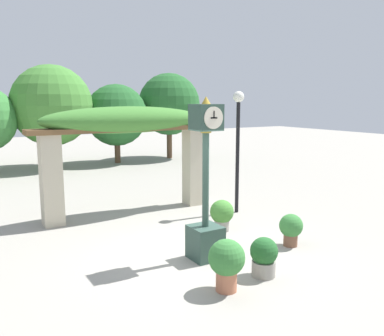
{
  "coord_description": "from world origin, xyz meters",
  "views": [
    {
      "loc": [
        -4.0,
        -6.57,
        3.02
      ],
      "look_at": [
        0.04,
        0.22,
        1.71
      ],
      "focal_mm": 38.0,
      "sensor_mm": 36.0,
      "label": 1
    }
  ],
  "objects_px": {
    "pedestal_clock": "(206,196)",
    "potted_plant_far_left": "(264,256)",
    "potted_plant_far_right": "(222,214)",
    "potted_plant_near_left": "(227,261)",
    "potted_plant_near_right": "(291,228)",
    "lamp_post": "(238,131)"
  },
  "relations": [
    {
      "from": "pedestal_clock",
      "to": "potted_plant_near_right",
      "type": "bearing_deg",
      "value": -10.02
    },
    {
      "from": "potted_plant_near_left",
      "to": "lamp_post",
      "type": "xyz_separation_m",
      "value": [
        2.96,
        3.66,
        1.73
      ]
    },
    {
      "from": "lamp_post",
      "to": "potted_plant_near_right",
      "type": "bearing_deg",
      "value": -102.82
    },
    {
      "from": "potted_plant_near_left",
      "to": "potted_plant_near_right",
      "type": "bearing_deg",
      "value": 22.54
    },
    {
      "from": "potted_plant_near_right",
      "to": "potted_plant_far_left",
      "type": "bearing_deg",
      "value": -149.78
    },
    {
      "from": "lamp_post",
      "to": "potted_plant_near_left",
      "type": "bearing_deg",
      "value": -128.97
    },
    {
      "from": "potted_plant_far_right",
      "to": "lamp_post",
      "type": "xyz_separation_m",
      "value": [
        1.28,
        1.12,
        1.82
      ]
    },
    {
      "from": "pedestal_clock",
      "to": "potted_plant_far_left",
      "type": "height_order",
      "value": "pedestal_clock"
    },
    {
      "from": "potted_plant_near_left",
      "to": "potted_plant_far_right",
      "type": "xyz_separation_m",
      "value": [
        1.68,
        2.54,
        -0.09
      ]
    },
    {
      "from": "pedestal_clock",
      "to": "potted_plant_far_left",
      "type": "xyz_separation_m",
      "value": [
        0.44,
        -1.2,
        -0.87
      ]
    },
    {
      "from": "potted_plant_near_left",
      "to": "potted_plant_far_right",
      "type": "distance_m",
      "value": 3.05
    },
    {
      "from": "potted_plant_near_left",
      "to": "potted_plant_far_left",
      "type": "xyz_separation_m",
      "value": [
        0.88,
        0.12,
        -0.13
      ]
    },
    {
      "from": "lamp_post",
      "to": "potted_plant_far_left",
      "type": "bearing_deg",
      "value": -120.47
    },
    {
      "from": "potted_plant_far_left",
      "to": "potted_plant_near_left",
      "type": "bearing_deg",
      "value": -172.42
    },
    {
      "from": "pedestal_clock",
      "to": "lamp_post",
      "type": "relative_size",
      "value": 0.95
    },
    {
      "from": "potted_plant_near_left",
      "to": "potted_plant_far_right",
      "type": "bearing_deg",
      "value": 56.46
    },
    {
      "from": "pedestal_clock",
      "to": "potted_plant_near_right",
      "type": "xyz_separation_m",
      "value": [
        1.91,
        -0.34,
        -0.84
      ]
    },
    {
      "from": "potted_plant_near_right",
      "to": "lamp_post",
      "type": "height_order",
      "value": "lamp_post"
    },
    {
      "from": "potted_plant_far_right",
      "to": "potted_plant_near_left",
      "type": "bearing_deg",
      "value": -123.54
    },
    {
      "from": "potted_plant_far_right",
      "to": "lamp_post",
      "type": "bearing_deg",
      "value": 41.29
    },
    {
      "from": "pedestal_clock",
      "to": "potted_plant_far_right",
      "type": "bearing_deg",
      "value": 44.56
    },
    {
      "from": "potted_plant_far_right",
      "to": "potted_plant_near_right",
      "type": "bearing_deg",
      "value": -66.84
    }
  ]
}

